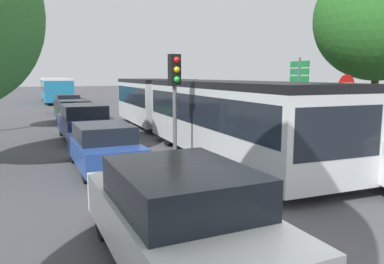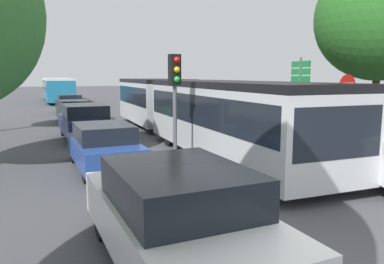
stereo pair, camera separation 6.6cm
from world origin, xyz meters
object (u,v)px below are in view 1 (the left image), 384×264
Objects in this scene: no_entry_sign at (345,102)px; tree_right_near at (379,18)px; city_bus_rear at (55,88)px; queued_car_navy at (84,122)px; queued_car_black at (68,104)px; traffic_light at (175,85)px; queued_car_green at (73,112)px; direction_sign_post at (299,80)px; queued_car_blue at (104,147)px; articulated_bus at (189,106)px; queued_car_white at (179,216)px.

tree_right_near is (1.66, 0.30, 2.93)m from no_entry_sign.
city_bus_rear reaches higher than queued_car_navy.
queued_car_black is at bearing -3.18° from queued_car_navy.
queued_car_navy is 6.89m from traffic_light.
direction_sign_post is (9.34, -8.51, 1.88)m from queued_car_green.
no_entry_sign is (7.93, -32.67, 0.42)m from city_bus_rear.
city_bus_rear is 33.62m from no_entry_sign.
tree_right_near is (9.64, -6.64, 4.03)m from queued_car_navy.
tree_right_near reaches higher than queued_car_blue.
queued_car_white is at bearing -22.10° from articulated_bus.
city_bus_rear is 2.63× the size of queued_car_white.
queued_car_green is at bearing -148.19° from no_entry_sign.
no_entry_sign is (8.10, -1.18, 1.18)m from queued_car_blue.
queued_car_navy is 5.86m from queued_car_green.
queued_car_white reaches higher than queued_car_green.
city_bus_rear is at bearing -2.24° from queued_car_white.
city_bus_rear is 2.89× the size of queued_car_black.
no_entry_sign is (6.06, -0.55, -0.62)m from traffic_light.
queued_car_black is 21.57m from tree_right_near.
traffic_light reaches higher than city_bus_rear.
queued_car_blue is 1.18× the size of traffic_light.
queued_car_green is 1.11× the size of direction_sign_post.
articulated_bus is 9.08m from queued_car_green.
queued_car_white is 6.22m from traffic_light.
direction_sign_post is (9.14, -14.98, 1.86)m from queued_car_black.
articulated_bus is 28.24m from city_bus_rear.
queued_car_navy is 1.25× the size of direction_sign_post.
queued_car_navy is 1.12× the size of queued_car_green.
queued_car_white is 9.59m from no_entry_sign.
articulated_bus is 4.39× the size of queued_car_blue.
queued_car_blue is at bearing 177.21° from queued_car_green.
traffic_light reaches higher than queued_car_green.
traffic_light is 8.06m from tree_right_near.
traffic_light is (2.03, -0.62, 1.80)m from queued_car_blue.
tree_right_near reaches higher than queued_car_navy.
queued_car_green is 12.77m from direction_sign_post.
direction_sign_post is (9.33, -28.37, 1.11)m from city_bus_rear.
traffic_light is 6.12m from no_entry_sign.
city_bus_rear is 37.76m from queued_car_white.
queued_car_white is 0.63× the size of tree_right_near.
no_entry_sign is 0.40× the size of tree_right_near.
queued_car_blue is 0.57× the size of tree_right_near.
queued_car_black is 17.65m from direction_sign_post.
queued_car_blue is 5.77m from queued_car_navy.
articulated_bus reaches higher than city_bus_rear.
city_bus_rear is 2.94× the size of queued_car_green.
queued_car_navy is at bearing 178.86° from city_bus_rear.
queued_car_navy is 10.64m from no_entry_sign.
queued_car_black is at bearing -164.44° from articulated_bus.
articulated_bus is 6.22× the size of no_entry_sign.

